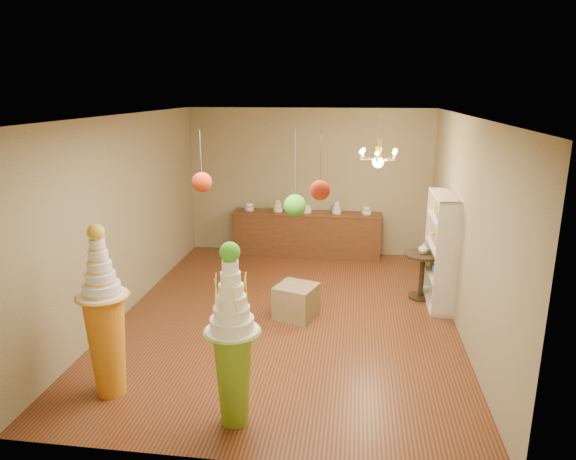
# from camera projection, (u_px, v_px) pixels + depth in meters

# --- Properties ---
(floor) EXTENTS (6.50, 6.50, 0.00)m
(floor) POSITION_uv_depth(u_px,v_px,m) (288.00, 315.00, 7.88)
(floor) COLOR #5E3019
(floor) RESTS_ON ground
(ceiling) EXTENTS (6.50, 6.50, 0.00)m
(ceiling) POSITION_uv_depth(u_px,v_px,m) (288.00, 116.00, 7.09)
(ceiling) COLOR silver
(ceiling) RESTS_ON ground
(wall_back) EXTENTS (5.00, 0.04, 3.00)m
(wall_back) POSITION_uv_depth(u_px,v_px,m) (309.00, 182.00, 10.59)
(wall_back) COLOR gray
(wall_back) RESTS_ON ground
(wall_front) EXTENTS (5.00, 0.04, 3.00)m
(wall_front) POSITION_uv_depth(u_px,v_px,m) (236.00, 314.00, 4.38)
(wall_front) COLOR gray
(wall_front) RESTS_ON ground
(wall_left) EXTENTS (0.04, 6.50, 3.00)m
(wall_left) POSITION_uv_depth(u_px,v_px,m) (125.00, 215.00, 7.81)
(wall_left) COLOR gray
(wall_left) RESTS_ON ground
(wall_right) EXTENTS (0.04, 6.50, 3.00)m
(wall_right) POSITION_uv_depth(u_px,v_px,m) (465.00, 227.00, 7.16)
(wall_right) COLOR gray
(wall_right) RESTS_ON ground
(pedestal_green) EXTENTS (0.54, 0.54, 1.96)m
(pedestal_green) POSITION_uv_depth(u_px,v_px,m) (233.00, 354.00, 5.17)
(pedestal_green) COLOR #79A724
(pedestal_green) RESTS_ON floor
(pedestal_orange) EXTENTS (0.62, 0.62, 1.99)m
(pedestal_orange) POSITION_uv_depth(u_px,v_px,m) (106.00, 331.00, 5.68)
(pedestal_orange) COLOR orange
(pedestal_orange) RESTS_ON floor
(burlap_riser) EXTENTS (0.71, 0.71, 0.51)m
(burlap_riser) POSITION_uv_depth(u_px,v_px,m) (296.00, 301.00, 7.76)
(burlap_riser) COLOR olive
(burlap_riser) RESTS_ON floor
(sideboard) EXTENTS (3.04, 0.54, 1.16)m
(sideboard) POSITION_uv_depth(u_px,v_px,m) (307.00, 233.00, 10.60)
(sideboard) COLOR #54301A
(sideboard) RESTS_ON floor
(shelving_unit) EXTENTS (0.33, 1.20, 1.80)m
(shelving_unit) POSITION_uv_depth(u_px,v_px,m) (441.00, 250.00, 8.11)
(shelving_unit) COLOR beige
(shelving_unit) RESTS_ON floor
(round_table) EXTENTS (0.62, 0.62, 0.77)m
(round_table) POSITION_uv_depth(u_px,v_px,m) (422.00, 270.00, 8.41)
(round_table) COLOR black
(round_table) RESTS_ON floor
(vase) EXTENTS (0.18, 0.18, 0.18)m
(vase) POSITION_uv_depth(u_px,v_px,m) (424.00, 248.00, 8.32)
(vase) COLOR beige
(vase) RESTS_ON round_table
(pom_red_left) EXTENTS (0.21, 0.21, 0.70)m
(pom_red_left) POSITION_uv_depth(u_px,v_px,m) (202.00, 182.00, 5.42)
(pom_red_left) COLOR #463F32
(pom_red_left) RESTS_ON ceiling
(pom_green_mid) EXTENTS (0.26, 0.26, 1.10)m
(pom_green_mid) POSITION_uv_depth(u_px,v_px,m) (295.00, 205.00, 6.02)
(pom_green_mid) COLOR #463F32
(pom_green_mid) RESTS_ON ceiling
(pom_red_right) EXTENTS (0.19, 0.19, 0.66)m
(pom_red_right) POSITION_uv_depth(u_px,v_px,m) (320.00, 190.00, 4.84)
(pom_red_right) COLOR #463F32
(pom_red_right) RESTS_ON ceiling
(chandelier) EXTENTS (0.87, 0.87, 0.85)m
(chandelier) POSITION_uv_depth(u_px,v_px,m) (378.00, 159.00, 8.03)
(chandelier) COLOR #EDBE53
(chandelier) RESTS_ON ceiling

